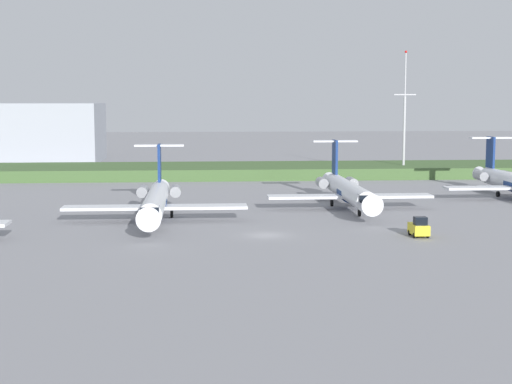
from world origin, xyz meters
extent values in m
plane|color=gray|center=(0.00, 30.00, 0.00)|extent=(500.00, 500.00, 0.00)
cube|color=#426033|center=(0.00, 67.53, 1.09)|extent=(320.00, 20.00, 2.18)
cylinder|color=silver|center=(-12.94, 11.56, 2.45)|extent=(2.70, 24.00, 2.70)
cone|color=silver|center=(-12.94, -1.94, 2.45)|extent=(2.70, 3.00, 2.70)
cone|color=silver|center=(-12.94, 25.56, 2.45)|extent=(2.29, 4.00, 2.29)
cube|color=black|center=(-12.94, -0.04, 2.92)|extent=(2.03, 1.80, 0.90)
cylinder|color=navy|center=(-12.94, 11.56, 2.30)|extent=(2.76, 3.60, 2.76)
cube|color=silver|center=(-18.84, 10.56, 1.84)|extent=(11.00, 3.20, 0.36)
cube|color=silver|center=(-7.03, 10.56, 1.84)|extent=(11.00, 3.20, 0.36)
cube|color=navy|center=(-12.94, 22.56, 6.40)|extent=(0.36, 3.20, 5.20)
cube|color=silver|center=(-12.94, 22.86, 8.80)|extent=(6.80, 1.80, 0.24)
cylinder|color=gray|center=(-15.19, 20.76, 2.65)|extent=(1.50, 3.40, 1.50)
cylinder|color=gray|center=(-10.69, 20.76, 2.65)|extent=(1.50, 3.40, 1.50)
cylinder|color=gray|center=(-12.94, 4.12, 1.00)|extent=(0.20, 0.20, 0.65)
cylinder|color=black|center=(-12.94, 4.12, 0.45)|extent=(0.30, 0.90, 0.90)
cylinder|color=black|center=(-14.84, 13.96, 0.45)|extent=(0.35, 0.90, 0.90)
cylinder|color=black|center=(-11.04, 13.96, 0.45)|extent=(0.35, 0.90, 0.90)
cylinder|color=silver|center=(13.30, 20.55, 2.45)|extent=(2.70, 24.00, 2.70)
cone|color=silver|center=(13.30, 7.05, 2.45)|extent=(2.70, 3.00, 2.70)
cone|color=silver|center=(13.30, 34.55, 2.45)|extent=(2.30, 4.00, 2.29)
cube|color=black|center=(13.30, 8.95, 2.92)|extent=(2.02, 1.80, 0.90)
cylinder|color=navy|center=(13.30, 20.55, 2.30)|extent=(2.76, 3.60, 2.76)
cube|color=silver|center=(7.39, 19.55, 1.84)|extent=(11.00, 3.20, 0.36)
cube|color=silver|center=(19.20, 19.55, 1.84)|extent=(11.00, 3.20, 0.36)
cube|color=navy|center=(13.30, 31.55, 6.40)|extent=(0.36, 3.20, 5.20)
cube|color=silver|center=(13.30, 31.85, 8.80)|extent=(6.80, 1.80, 0.24)
cylinder|color=gray|center=(11.05, 29.75, 2.65)|extent=(1.50, 3.40, 1.50)
cylinder|color=gray|center=(15.55, 29.75, 2.65)|extent=(1.50, 3.40, 1.50)
cylinder|color=gray|center=(13.30, 13.11, 1.00)|extent=(0.20, 0.20, 0.65)
cylinder|color=black|center=(13.30, 13.11, 0.45)|extent=(0.30, 0.90, 0.90)
cylinder|color=black|center=(11.40, 22.95, 0.45)|extent=(0.35, 0.90, 0.90)
cylinder|color=black|center=(15.20, 22.95, 0.45)|extent=(0.35, 0.90, 0.90)
cone|color=silver|center=(41.04, 43.20, 2.45)|extent=(2.30, 4.00, 2.29)
cube|color=silver|center=(35.13, 28.20, 1.84)|extent=(11.00, 3.20, 0.36)
cube|color=navy|center=(41.04, 40.20, 6.40)|extent=(0.36, 3.20, 5.20)
cube|color=silver|center=(41.04, 40.50, 8.80)|extent=(6.80, 1.80, 0.24)
cylinder|color=gray|center=(38.79, 38.40, 2.65)|extent=(1.50, 3.40, 1.50)
cylinder|color=gray|center=(43.29, 38.40, 2.65)|extent=(1.50, 3.40, 1.50)
cylinder|color=black|center=(39.14, 31.60, 0.45)|extent=(0.35, 0.90, 0.90)
cylinder|color=#B2B2B7|center=(33.12, 65.34, 7.84)|extent=(0.50, 0.50, 15.68)
cylinder|color=#B2B2B7|center=(33.12, 65.34, 19.90)|extent=(0.28, 0.28, 8.44)
cube|color=#B2B2B7|center=(33.12, 65.34, 16.08)|extent=(4.40, 0.20, 0.20)
sphere|color=red|center=(33.12, 65.34, 24.37)|extent=(0.50, 0.50, 0.50)
cube|color=yellow|center=(16.76, -2.12, 0.85)|extent=(1.70, 3.20, 1.10)
cube|color=black|center=(16.76, -2.68, 1.85)|extent=(1.36, 1.10, 0.90)
cylinder|color=black|center=(16.01, -3.08, 0.30)|extent=(0.22, 0.60, 0.60)
cylinder|color=black|center=(17.51, -3.08, 0.30)|extent=(0.22, 0.60, 0.60)
cylinder|color=black|center=(16.01, -1.16, 0.30)|extent=(0.22, 0.60, 0.60)
cylinder|color=black|center=(17.51, -1.16, 0.30)|extent=(0.22, 0.60, 0.60)
camera|label=1|loc=(-7.69, -85.49, 15.15)|focal=54.48mm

